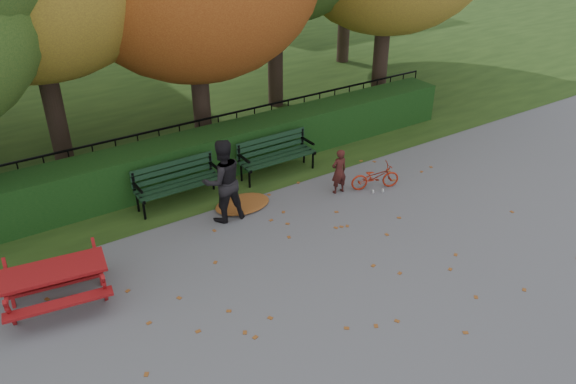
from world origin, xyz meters
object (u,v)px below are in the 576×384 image
bench_left (177,180)px  child (339,171)px  bench_right (275,152)px  bicycle (375,177)px  adult (223,181)px  picnic_table (54,277)px

bench_left → child: bearing=-26.3°
bench_right → bicycle: (1.42, -1.81, -0.24)m
bench_right → adult: 2.23m
bench_right → bench_left: bearing=180.0°
adult → bicycle: (3.32, -0.69, -0.57)m
adult → bench_left: bearing=-62.9°
bench_left → picnic_table: (-2.90, -1.95, 0.00)m
bench_right → picnic_table: size_ratio=1.03×
bench_left → bicycle: bearing=-25.3°
bench_left → bench_right: bearing=0.0°
adult → bicycle: 3.44m
bench_right → bicycle: bench_right is taller
child → bicycle: bearing=162.4°
adult → picnic_table: bearing=17.0°
picnic_table → adult: (3.40, 0.83, 0.33)m
bench_right → adult: bearing=-149.5°
picnic_table → bicycle: size_ratio=1.61×
bicycle → adult: bearing=99.2°
adult → child: bearing=174.7°
child → bench_right: bearing=-62.8°
child → bicycle: size_ratio=0.93×
child → picnic_table: bearing=8.1°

